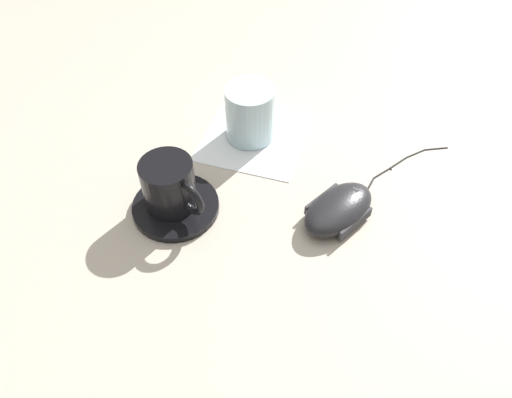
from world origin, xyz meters
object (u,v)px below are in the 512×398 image
at_px(saucer, 176,206).
at_px(drinking_glass, 250,113).
at_px(coffee_cup, 170,185).
at_px(computer_mouse, 338,209).

xyz_separation_m(saucer, drinking_glass, (0.17, -0.08, 0.04)).
bearing_deg(drinking_glass, coffee_cup, 152.73).
relative_size(coffee_cup, drinking_glass, 1.08).
height_order(coffee_cup, drinking_glass, drinking_glass).
height_order(saucer, computer_mouse, computer_mouse).
height_order(computer_mouse, drinking_glass, drinking_glass).
height_order(saucer, drinking_glass, drinking_glass).
relative_size(saucer, computer_mouse, 0.91).
height_order(saucer, coffee_cup, coffee_cup).
distance_m(coffee_cup, drinking_glass, 0.19).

